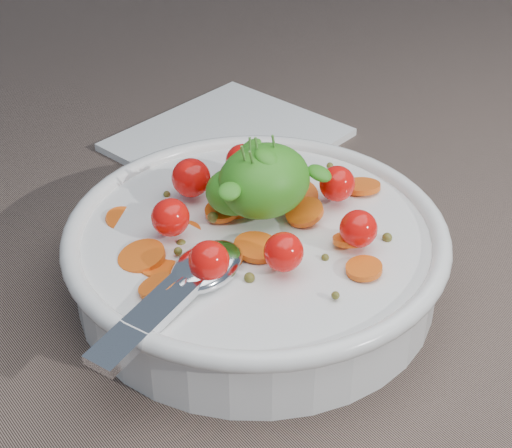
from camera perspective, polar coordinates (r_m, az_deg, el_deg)
ground at (r=0.50m, az=2.66°, el=-4.85°), size 6.00×6.00×0.00m
bowl at (r=0.49m, az=-0.04°, el=-2.02°), size 0.25×0.24×0.10m
napkin at (r=0.66m, az=-2.06°, el=6.16°), size 0.19×0.17×0.01m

